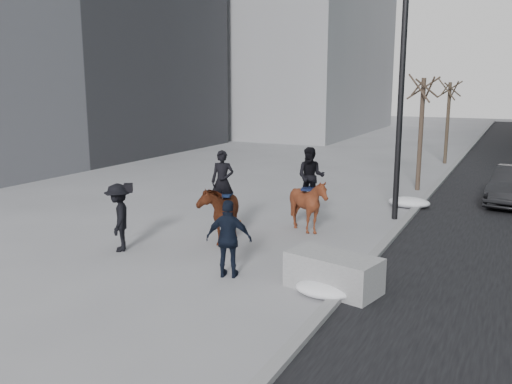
% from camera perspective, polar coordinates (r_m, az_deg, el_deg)
% --- Properties ---
extents(ground, '(120.00, 120.00, 0.00)m').
position_cam_1_polar(ground, '(13.31, -2.31, -7.27)').
color(ground, gray).
rests_on(ground, ground).
extents(curb, '(0.25, 90.00, 0.12)m').
position_cam_1_polar(curb, '(21.69, 17.68, -0.28)').
color(curb, gray).
rests_on(curb, ground).
extents(planter, '(2.09, 1.38, 0.77)m').
position_cam_1_polar(planter, '(11.52, 8.14, -8.40)').
color(planter, '#98989B').
rests_on(planter, ground).
extents(tree_near, '(1.20, 1.20, 4.94)m').
position_cam_1_polar(tree_near, '(22.54, 16.97, 6.39)').
color(tree_near, '#352B1F').
rests_on(tree_near, ground).
extents(tree_far, '(1.20, 1.20, 4.76)m').
position_cam_1_polar(tree_far, '(30.62, 19.54, 7.28)').
color(tree_far, '#34281F').
rests_on(tree_far, ground).
extents(mounted_left, '(1.42, 2.10, 2.48)m').
position_cam_1_polar(mounted_left, '(14.74, -3.75, -1.69)').
color(mounted_left, '#4E1F0F').
rests_on(mounted_left, ground).
extents(mounted_right, '(1.56, 1.69, 2.46)m').
position_cam_1_polar(mounted_right, '(15.64, 5.59, -0.71)').
color(mounted_right, '#532110').
rests_on(mounted_right, ground).
extents(feeder, '(1.11, 0.99, 1.75)m').
position_cam_1_polar(feeder, '(12.02, -2.87, -4.96)').
color(feeder, black).
rests_on(feeder, ground).
extents(camera_crew, '(1.19, 1.30, 1.75)m').
position_cam_1_polar(camera_crew, '(14.31, -14.26, -2.58)').
color(camera_crew, black).
rests_on(camera_crew, ground).
extents(lamppost, '(0.25, 2.36, 9.09)m').
position_cam_1_polar(lamppost, '(17.15, 15.07, 13.50)').
color(lamppost, black).
rests_on(lamppost, ground).
extents(snow_piles, '(1.43, 9.76, 0.36)m').
position_cam_1_polar(snow_piles, '(16.35, 13.62, -3.40)').
color(snow_piles, silver).
rests_on(snow_piles, ground).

